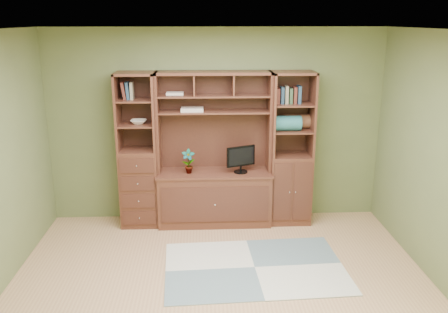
{
  "coord_description": "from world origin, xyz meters",
  "views": [
    {
      "loc": [
        -0.17,
        -4.27,
        2.7
      ],
      "look_at": [
        0.08,
        1.2,
        1.1
      ],
      "focal_mm": 38.0,
      "sensor_mm": 36.0,
      "label": 1
    }
  ],
  "objects_px": {
    "left_tower": "(138,151)",
    "monitor": "(241,155)",
    "center_hutch": "(214,151)",
    "right_tower": "(291,149)"
  },
  "relations": [
    {
      "from": "center_hutch",
      "to": "left_tower",
      "type": "height_order",
      "value": "same"
    },
    {
      "from": "left_tower",
      "to": "right_tower",
      "type": "bearing_deg",
      "value": 0.0
    },
    {
      "from": "left_tower",
      "to": "monitor",
      "type": "height_order",
      "value": "left_tower"
    },
    {
      "from": "left_tower",
      "to": "right_tower",
      "type": "height_order",
      "value": "same"
    },
    {
      "from": "center_hutch",
      "to": "right_tower",
      "type": "xyz_separation_m",
      "value": [
        1.02,
        0.04,
        0.0
      ]
    },
    {
      "from": "center_hutch",
      "to": "right_tower",
      "type": "bearing_deg",
      "value": 2.23
    },
    {
      "from": "left_tower",
      "to": "monitor",
      "type": "relative_size",
      "value": 4.13
    },
    {
      "from": "center_hutch",
      "to": "left_tower",
      "type": "relative_size",
      "value": 1.0
    },
    {
      "from": "left_tower",
      "to": "monitor",
      "type": "xyz_separation_m",
      "value": [
        1.35,
        -0.07,
        -0.05
      ]
    },
    {
      "from": "center_hutch",
      "to": "right_tower",
      "type": "height_order",
      "value": "same"
    }
  ]
}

